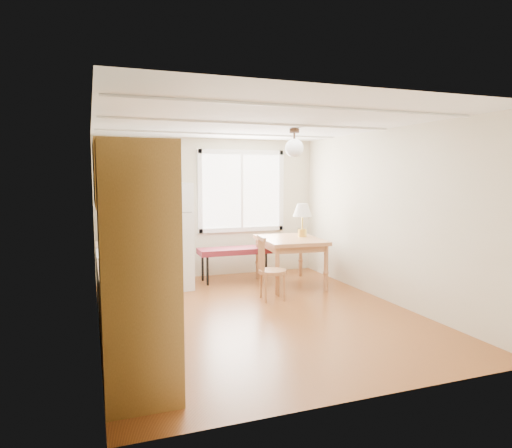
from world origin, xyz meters
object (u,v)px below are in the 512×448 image
refrigerator (167,236)px  bench (234,252)px  chair (267,264)px  dining_table (290,244)px

refrigerator → bench: size_ratio=1.36×
refrigerator → chair: bearing=-49.5°
bench → dining_table: dining_table is taller
dining_table → chair: bearing=-128.6°
bench → dining_table: bearing=-36.5°
refrigerator → bench: 1.25m
refrigerator → bench: (1.19, 0.15, -0.34)m
refrigerator → chair: 1.78m
chair → dining_table: bearing=52.3°
dining_table → chair: chair is taller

